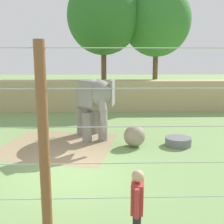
{
  "coord_description": "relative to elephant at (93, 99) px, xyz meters",
  "views": [
    {
      "loc": [
        1.11,
        -8.28,
        3.58
      ],
      "look_at": [
        1.45,
        3.11,
        1.4
      ],
      "focal_mm": 43.92,
      "sensor_mm": 36.0,
      "label": 1
    }
  ],
  "objects": [
    {
      "name": "water_tub",
      "position": [
        3.65,
        -1.14,
        -1.66
      ],
      "size": [
        1.1,
        1.1,
        0.35
      ],
      "color": "slate",
      "rests_on": "ground"
    },
    {
      "name": "tree_left_of_centre",
      "position": [
        5.03,
        11.95,
        4.98
      ],
      "size": [
        5.75,
        5.75,
        9.87
      ],
      "color": "brown",
      "rests_on": "ground"
    },
    {
      "name": "enrichment_ball",
      "position": [
        1.78,
        -1.2,
        -1.4
      ],
      "size": [
        0.9,
        0.9,
        0.9
      ],
      "primitive_type": "sphere",
      "color": "gray",
      "rests_on": "ground"
    },
    {
      "name": "zookeeper",
      "position": [
        1.1,
        -7.68,
        -0.92
      ],
      "size": [
        0.28,
        0.59,
        1.67
      ],
      "color": "#232328",
      "rests_on": "ground"
    },
    {
      "name": "elephant",
      "position": [
        0.0,
        0.0,
        0.0
      ],
      "size": [
        2.03,
        3.66,
        2.79
      ],
      "color": "gray",
      "rests_on": "ground"
    },
    {
      "name": "tree_far_left",
      "position": [
        0.52,
        11.33,
        5.23
      ],
      "size": [
        5.96,
        5.96,
        10.22
      ],
      "color": "brown",
      "rests_on": "ground"
    },
    {
      "name": "dirt_patch",
      "position": [
        -1.49,
        -0.98,
        -1.84
      ],
      "size": [
        5.32,
        5.11,
        0.01
      ],
      "primitive_type": "cube",
      "rotation": [
        0.0,
        0.0,
        -0.19
      ],
      "color": "#937F5B",
      "rests_on": "ground"
    },
    {
      "name": "cable_fence",
      "position": [
        -0.63,
        -6.88,
        0.14
      ],
      "size": [
        10.64,
        0.22,
        3.96
      ],
      "color": "brown",
      "rests_on": "ground"
    },
    {
      "name": "embankment_wall",
      "position": [
        -0.6,
        7.37,
        -0.78
      ],
      "size": [
        36.0,
        1.8,
        2.14
      ],
      "primitive_type": "cube",
      "color": "tan",
      "rests_on": "ground"
    },
    {
      "name": "ground_plane",
      "position": [
        -0.6,
        -3.92,
        -1.85
      ],
      "size": [
        120.0,
        120.0,
        0.0
      ],
      "primitive_type": "plane",
      "color": "#759956"
    }
  ]
}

